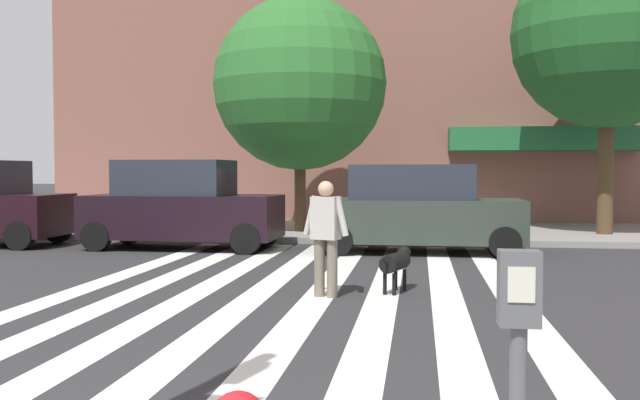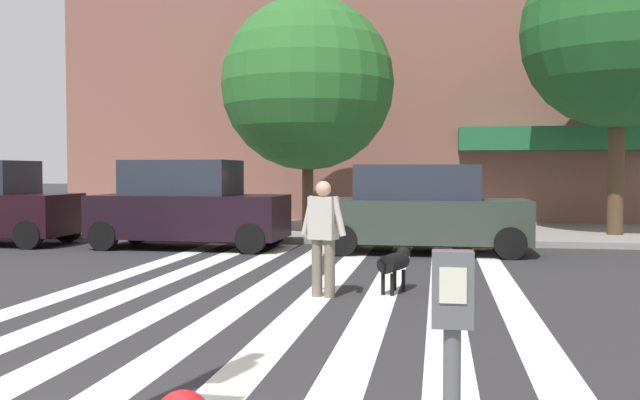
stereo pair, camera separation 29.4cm
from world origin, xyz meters
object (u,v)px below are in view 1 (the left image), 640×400
(street_tree_nearest, at_px, (300,84))
(parking_meter_third_along, at_px, (518,389))
(street_tree_middle, at_px, (608,34))
(pedestrian_dog_walker, at_px, (326,232))
(parked_car_behind_first, at_px, (181,206))
(parked_car_third_in_line, at_px, (418,210))
(dog_on_leash, at_px, (396,262))

(street_tree_nearest, bearing_deg, parking_meter_third_along, -77.65)
(parking_meter_third_along, relative_size, street_tree_middle, 0.18)
(pedestrian_dog_walker, bearing_deg, street_tree_nearest, 102.02)
(street_tree_nearest, bearing_deg, parked_car_behind_first, -124.58)
(parking_meter_third_along, distance_m, parked_car_behind_first, 14.09)
(parked_car_third_in_line, xyz_separation_m, pedestrian_dog_walker, (-1.27, -5.64, -0.01))
(parked_car_third_in_line, relative_size, street_tree_nearest, 0.70)
(parked_car_third_in_line, bearing_deg, dog_on_leash, -93.37)
(parking_meter_third_along, bearing_deg, parked_car_third_in_line, 91.62)
(street_tree_nearest, bearing_deg, street_tree_middle, 2.33)
(parked_car_third_in_line, distance_m, street_tree_middle, 7.38)
(pedestrian_dog_walker, bearing_deg, dog_on_leash, 29.04)
(street_tree_nearest, relative_size, pedestrian_dog_walker, 3.83)
(parking_meter_third_along, height_order, street_tree_nearest, street_tree_nearest)
(parked_car_third_in_line, bearing_deg, parked_car_behind_first, 179.99)
(pedestrian_dog_walker, relative_size, dog_on_leash, 1.61)
(parking_meter_third_along, height_order, parked_car_behind_first, parked_car_behind_first)
(parked_car_behind_first, height_order, dog_on_leash, parked_car_behind_first)
(parked_car_third_in_line, relative_size, street_tree_middle, 0.58)
(parked_car_third_in_line, height_order, street_tree_nearest, street_tree_nearest)
(parking_meter_third_along, height_order, street_tree_middle, street_tree_middle)
(parking_meter_third_along, xyz_separation_m, pedestrian_dog_walker, (-1.64, 7.23, -0.10))
(street_tree_middle, bearing_deg, parked_car_behind_first, -160.82)
(dog_on_leash, bearing_deg, street_tree_middle, 59.45)
(street_tree_nearest, relative_size, dog_on_leash, 6.16)
(parking_meter_third_along, xyz_separation_m, dog_on_leash, (-0.66, 7.77, -0.59))
(street_tree_middle, distance_m, dog_on_leash, 11.14)
(parking_meter_third_along, bearing_deg, street_tree_middle, 74.88)
(parked_car_behind_first, height_order, pedestrian_dog_walker, parked_car_behind_first)
(parked_car_behind_first, relative_size, street_tree_nearest, 0.70)
(parked_car_third_in_line, distance_m, pedestrian_dog_walker, 5.78)
(parking_meter_third_along, bearing_deg, street_tree_nearest, 102.35)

